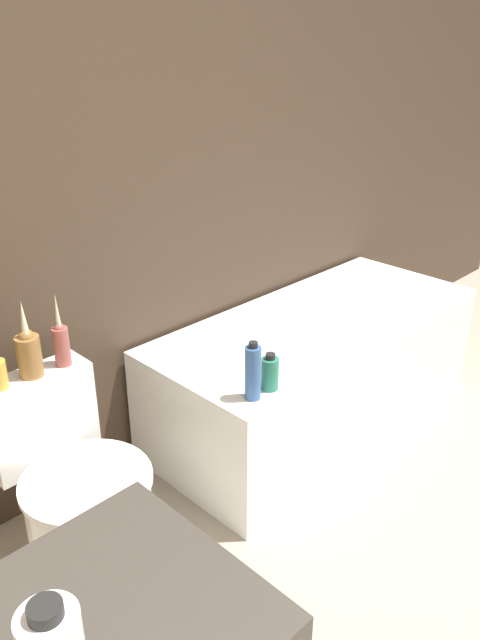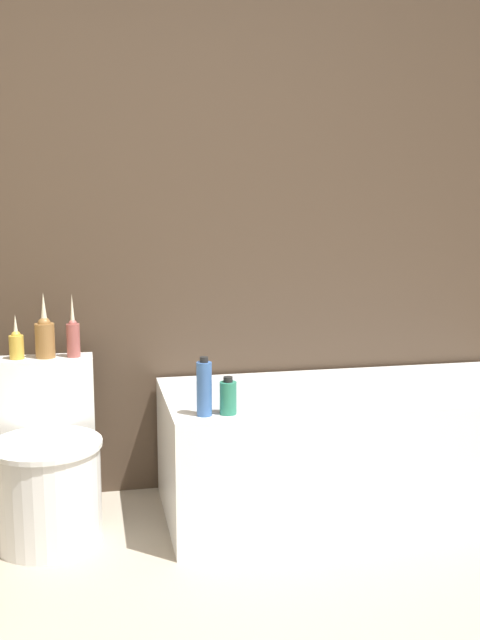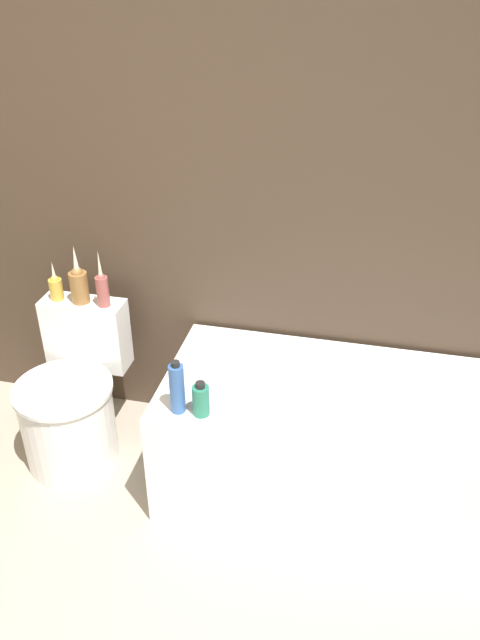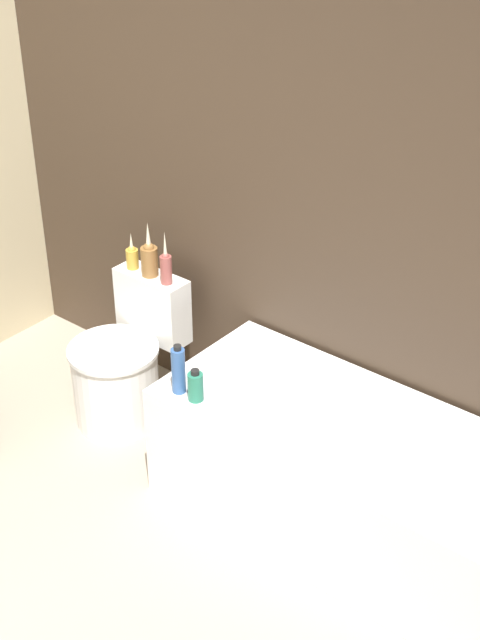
% 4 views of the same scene
% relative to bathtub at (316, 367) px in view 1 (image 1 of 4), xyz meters
% --- Properties ---
extents(wall_back_tiled, '(6.40, 0.06, 2.60)m').
position_rel_bathtub_xyz_m(wall_back_tiled, '(-0.68, 0.40, 1.03)').
color(wall_back_tiled, '#423326').
rests_on(wall_back_tiled, ground_plane).
extents(bathtub, '(1.64, 0.70, 0.52)m').
position_rel_bathtub_xyz_m(bathtub, '(0.00, 0.00, 0.00)').
color(bathtub, white).
rests_on(bathtub, ground).
extents(toilet, '(0.43, 0.56, 0.67)m').
position_rel_bathtub_xyz_m(toilet, '(-1.28, -0.02, -0.00)').
color(toilet, white).
rests_on(toilet, ground).
extents(vase_silver, '(0.08, 0.08, 0.27)m').
position_rel_bathtub_xyz_m(vase_silver, '(-1.28, 0.19, 0.49)').
color(vase_silver, olive).
rests_on(vase_silver, toilet).
extents(vase_bronze, '(0.05, 0.05, 0.26)m').
position_rel_bathtub_xyz_m(vase_bronze, '(-1.17, 0.18, 0.49)').
color(vase_bronze, '#994C47').
rests_on(vase_bronze, toilet).
extents(shampoo_bottle_tall, '(0.06, 0.06, 0.22)m').
position_rel_bathtub_xyz_m(shampoo_bottle_tall, '(-0.70, -0.26, 0.36)').
color(shampoo_bottle_tall, '#335999').
rests_on(shampoo_bottle_tall, bathtub).
extents(shampoo_bottle_short, '(0.06, 0.06, 0.14)m').
position_rel_bathtub_xyz_m(shampoo_bottle_short, '(-0.61, -0.26, 0.32)').
color(shampoo_bottle_short, '#267259').
rests_on(shampoo_bottle_short, bathtub).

